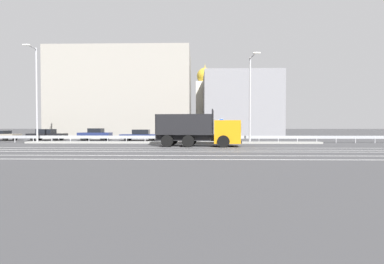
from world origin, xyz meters
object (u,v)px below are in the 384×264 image
object	(u,v)px
parked_car_1	(47,135)
median_road_sign	(221,130)
street_lamp_0	(36,91)
parked_car_2	(95,134)
parked_car_3	(140,135)
parked_car_4	(185,135)
dump_truck	(208,133)
street_lamp_1	(250,95)
church_tower	(205,102)

from	to	relation	value
parked_car_1	median_road_sign	bearing A→B (deg)	73.33
street_lamp_0	parked_car_2	bearing A→B (deg)	52.97
median_road_sign	parked_car_3	world-z (taller)	median_road_sign
parked_car_4	dump_truck	bearing A→B (deg)	13.36
median_road_sign	parked_car_1	bearing A→B (deg)	166.10
dump_truck	parked_car_3	bearing A→B (deg)	-132.33
dump_truck	street_lamp_1	distance (m)	7.10
median_road_sign	parked_car_4	size ratio (longest dim) A/B	0.65
street_lamp_1	parked_car_3	bearing A→B (deg)	158.76
median_road_sign	parked_car_2	size ratio (longest dim) A/B	0.66
street_lamp_1	parked_car_1	world-z (taller)	street_lamp_1
parked_car_2	church_tower	distance (m)	24.74
parked_car_2	parked_car_3	size ratio (longest dim) A/B	0.82
street_lamp_1	church_tower	size ratio (longest dim) A/B	0.63
dump_truck	street_lamp_0	xyz separation A→B (m)	(-18.07, 3.80, 4.29)
parked_car_2	street_lamp_1	bearing A→B (deg)	-107.83
dump_truck	median_road_sign	world-z (taller)	dump_truck
parked_car_2	dump_truck	bearing A→B (deg)	-125.19
median_road_sign	parked_car_3	size ratio (longest dim) A/B	0.54
street_lamp_0	parked_car_4	size ratio (longest dim) A/B	2.50
street_lamp_0	parked_car_2	size ratio (longest dim) A/B	2.54
street_lamp_1	parked_car_1	bearing A→B (deg)	167.43
parked_car_1	parked_car_4	distance (m)	17.75
parked_car_2	parked_car_4	distance (m)	11.43
parked_car_3	parked_car_2	bearing A→B (deg)	83.28
street_lamp_1	parked_car_4	size ratio (longest dim) A/B	2.24
parked_car_4	church_tower	distance (m)	20.25
street_lamp_0	parked_car_1	bearing A→B (deg)	111.52
dump_truck	median_road_sign	size ratio (longest dim) A/B	2.95
dump_truck	street_lamp_1	xyz separation A→B (m)	(4.54, 3.89, 3.83)
parked_car_2	parked_car_4	bearing A→B (deg)	-91.41
parked_car_4	church_tower	size ratio (longest dim) A/B	0.28
parked_car_1	dump_truck	bearing A→B (deg)	62.33
street_lamp_0	parked_car_1	size ratio (longest dim) A/B	2.21
parked_car_1	parked_car_2	bearing A→B (deg)	85.56
median_road_sign	parked_car_2	bearing A→B (deg)	161.40
street_lamp_1	median_road_sign	bearing A→B (deg)	177.43
median_road_sign	parked_car_3	distance (m)	10.80
street_lamp_1	parked_car_2	distance (m)	19.74
parked_car_3	parked_car_4	distance (m)	5.60
parked_car_3	church_tower	distance (m)	22.23
dump_truck	median_road_sign	distance (m)	4.31
street_lamp_0	parked_car_2	distance (m)	8.30
dump_truck	parked_car_2	world-z (taller)	dump_truck
street_lamp_1	church_tower	xyz separation A→B (m)	(-4.02, 24.54, 1.54)
dump_truck	street_lamp_0	bearing A→B (deg)	-96.88
parked_car_1	parked_car_3	distance (m)	12.18
street_lamp_1	parked_car_2	size ratio (longest dim) A/B	2.27
parked_car_2	median_road_sign	bearing A→B (deg)	-110.31
church_tower	parked_car_3	bearing A→B (deg)	-113.78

